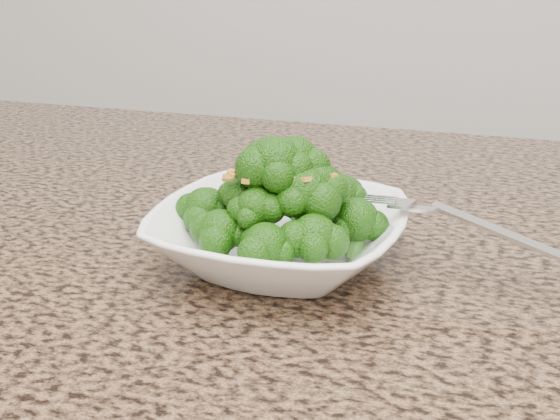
% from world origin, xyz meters
% --- Properties ---
extents(granite_counter, '(1.64, 1.04, 0.03)m').
position_xyz_m(granite_counter, '(0.00, 0.30, 0.89)').
color(granite_counter, brown).
rests_on(granite_counter, cabinet).
extents(bowl, '(0.22, 0.22, 0.05)m').
position_xyz_m(bowl, '(0.00, 0.32, 0.93)').
color(bowl, white).
rests_on(bowl, granite_counter).
extents(broccoli_pile, '(0.18, 0.18, 0.07)m').
position_xyz_m(broccoli_pile, '(0.00, 0.32, 0.99)').
color(broccoli_pile, '#1B5109').
rests_on(broccoli_pile, bowl).
extents(garlic_topping, '(0.11, 0.11, 0.01)m').
position_xyz_m(garlic_topping, '(0.00, 0.32, 1.03)').
color(garlic_topping, gold).
rests_on(garlic_topping, broccoli_pile).
extents(fork, '(0.18, 0.07, 0.01)m').
position_xyz_m(fork, '(0.12, 0.33, 0.96)').
color(fork, silver).
rests_on(fork, bowl).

